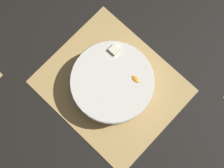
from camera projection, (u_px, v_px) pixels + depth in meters
name	position (u px, v px, depth m)	size (l,w,h in m)	color
ground_plane	(112.00, 86.00, 0.98)	(6.00, 6.00, 0.00)	black
bamboo_mat_center	(112.00, 86.00, 0.98)	(0.42, 0.35, 0.01)	tan
fruit_salad_bowl	(112.00, 83.00, 0.94)	(0.25, 0.25, 0.08)	silver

